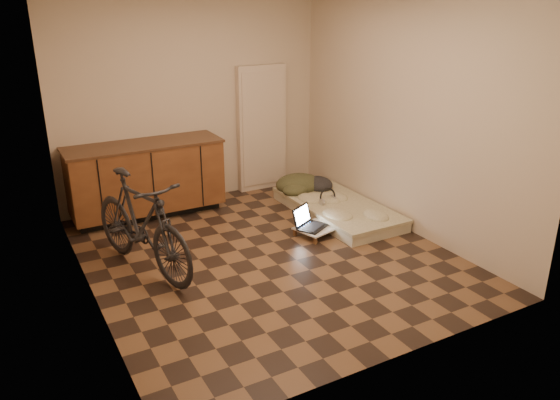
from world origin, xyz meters
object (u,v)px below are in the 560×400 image
futon (337,208)px  lap_desk (320,226)px  laptop (309,223)px  bicycle (141,219)px

futon → lap_desk: bearing=-142.5°
futon → laptop: 0.73m
laptop → bicycle: bearing=149.1°
futon → laptop: size_ratio=4.10×
laptop → lap_desk: bearing=-41.1°
lap_desk → laptop: (-0.14, 0.03, 0.06)m
bicycle → lap_desk: bearing=-18.5°
lap_desk → futon: bearing=22.1°
bicycle → laptop: bicycle is taller
futon → laptop: laptop is taller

